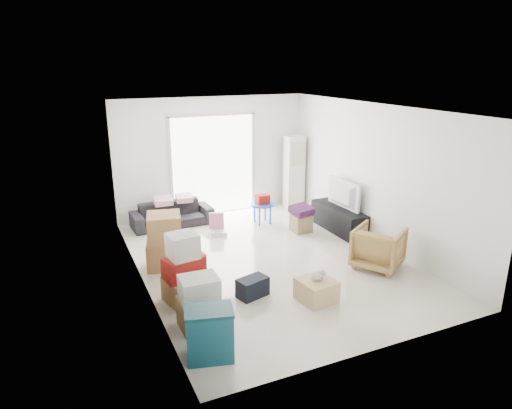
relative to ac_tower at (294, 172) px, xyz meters
The scene contains 21 objects.
room_shell 3.32m from the ac_tower, 126.35° to the right, with size 4.98×6.48×3.18m.
sliding_door 2.01m from the ac_tower, behind, with size 2.10×0.04×2.33m.
ac_tower is the anchor object (origin of this frame).
tv_console 1.99m from the ac_tower, 88.49° to the right, with size 0.45×1.51×0.50m, color black.
television 1.92m from the ac_tower, 88.49° to the right, with size 1.01×0.58×0.13m, color black.
sofa 3.14m from the ac_tower, behind, with size 1.74×0.51×0.68m, color black.
pillow_left 3.29m from the ac_tower, behind, with size 0.37×0.29×0.12m, color #E6A8B8.
pillow_right 2.82m from the ac_tower, behind, with size 0.39×0.31×0.13m, color #E6A8B8.
armchair 3.75m from the ac_tower, 95.55° to the right, with size 0.77×0.72×0.79m, color tan.
storage_bins 6.29m from the ac_tower, 127.91° to the right, with size 0.65×0.53×0.66m.
box_stack_a 5.68m from the ac_tower, 131.49° to the right, with size 0.55×0.46×0.73m.
box_stack_b 5.14m from the ac_tower, 137.04° to the right, with size 0.64×0.64×1.07m.
box_stack_c 4.34m from the ac_tower, 149.51° to the right, with size 0.76×0.68×0.97m.
loose_box 4.27m from the ac_tower, 143.16° to the right, with size 0.39×0.39×0.33m, color #9A6E45.
duffel_bag 4.73m from the ac_tower, 126.32° to the right, with size 0.46×0.28×0.30m, color black.
ottoman 1.91m from the ac_tower, 113.45° to the right, with size 0.37×0.37×0.37m, color olive.
blanket 1.83m from the ac_tower, 113.45° to the right, with size 0.41×0.41×0.14m, color #431C46.
kids_table 1.55m from the ac_tower, 146.05° to the right, with size 0.53×0.53×0.66m.
toy_walker 2.68m from the ac_tower, 156.17° to the right, with size 0.39×0.36×0.44m.
wood_crate 4.76m from the ac_tower, 114.50° to the right, with size 0.50×0.50×0.33m, color tan.
plush_bunny 4.71m from the ac_tower, 114.22° to the right, with size 0.26×0.15×0.13m.
Camera 1 is at (-3.33, -6.84, 3.43)m, focal length 32.00 mm.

